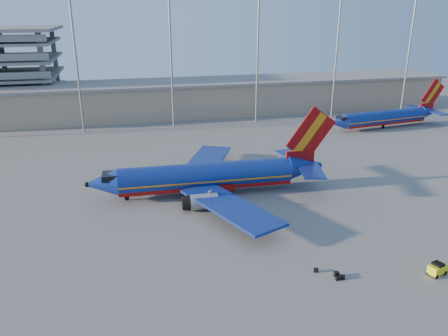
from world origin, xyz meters
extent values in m
plane|color=slate|center=(0.00, 0.00, 0.00)|extent=(220.00, 220.00, 0.00)
cube|color=#9D8A6C|center=(10.00, 58.00, 4.00)|extent=(120.00, 15.00, 8.00)
cube|color=slate|center=(10.00, 58.00, 8.20)|extent=(122.00, 16.00, 0.60)
cylinder|color=gray|center=(-25.00, 46.00, 14.00)|extent=(0.44, 0.44, 28.00)
cylinder|color=gray|center=(-5.00, 46.00, 14.00)|extent=(0.44, 0.44, 28.00)
cylinder|color=gray|center=(15.00, 46.00, 14.00)|extent=(0.44, 0.44, 28.00)
cylinder|color=gray|center=(35.00, 46.00, 14.00)|extent=(0.44, 0.44, 28.00)
cylinder|color=gray|center=(55.00, 46.00, 14.00)|extent=(0.44, 0.44, 28.00)
cylinder|color=navy|center=(-5.80, 5.27, 2.79)|extent=(24.94, 4.69, 3.83)
cube|color=maroon|center=(-5.80, 5.27, 1.81)|extent=(24.92, 3.97, 1.34)
cube|color=orange|center=(-5.80, 5.27, 2.53)|extent=(24.94, 4.73, 0.23)
cone|color=navy|center=(-20.37, 5.78, 2.79)|extent=(4.48, 3.98, 3.83)
cube|color=black|center=(-19.03, 5.73, 3.78)|extent=(2.57, 2.77, 0.83)
cone|color=navy|center=(9.29, 4.74, 3.15)|extent=(5.51, 4.01, 3.83)
cube|color=maroon|center=(8.47, 4.77, 4.55)|extent=(4.36, 0.72, 2.28)
cube|color=maroon|center=(9.91, 4.72, 8.17)|extent=(7.60, 0.60, 8.25)
cube|color=orange|center=(9.71, 4.72, 8.17)|extent=(5.06, 0.61, 6.47)
cube|color=navy|center=(9.00, 8.27, 3.72)|extent=(4.20, 7.06, 0.23)
cube|color=navy|center=(8.76, 1.24, 3.72)|extent=(4.61, 7.17, 0.23)
cube|color=navy|center=(-3.93, 14.31, 1.86)|extent=(11.68, 16.68, 0.36)
cube|color=navy|center=(-4.57, -3.88, 1.86)|extent=(10.80, 16.80, 0.36)
cube|color=maroon|center=(-5.28, 5.25, 1.40)|extent=(6.34, 4.25, 1.03)
cylinder|color=gray|center=(-6.85, 10.68, 1.19)|extent=(3.80, 2.30, 2.17)
cylinder|color=gray|center=(-7.23, -0.07, 1.19)|extent=(3.80, 2.30, 2.17)
cylinder|color=gray|center=(-17.17, 5.66, 0.57)|extent=(0.26, 0.26, 1.14)
cylinder|color=black|center=(-17.17, 5.66, 0.33)|extent=(0.67, 0.28, 0.66)
cylinder|color=black|center=(-4.15, 7.90, 0.43)|extent=(0.89, 0.60, 0.87)
cylinder|color=black|center=(-4.34, 2.52, 0.43)|extent=(0.89, 0.60, 0.87)
cylinder|color=navy|center=(41.45, 33.16, 2.39)|extent=(21.45, 6.01, 3.27)
cube|color=maroon|center=(41.45, 33.16, 1.55)|extent=(21.37, 5.40, 1.15)
cube|color=orange|center=(41.45, 33.16, 2.16)|extent=(21.45, 6.05, 0.19)
cone|color=navy|center=(29.10, 31.53, 2.39)|extent=(4.11, 3.73, 3.27)
cube|color=black|center=(30.24, 31.68, 3.22)|extent=(2.40, 2.55, 0.71)
cone|color=navy|center=(54.24, 34.84, 2.69)|extent=(4.98, 3.84, 3.27)
cube|color=maroon|center=(53.54, 34.75, 3.89)|extent=(3.74, 0.97, 1.94)
cube|color=maroon|center=(54.77, 34.91, 6.98)|extent=(6.47, 1.13, 7.05)
cube|color=orange|center=(54.59, 34.89, 6.98)|extent=(4.33, 0.93, 5.53)
cube|color=navy|center=(53.50, 37.78, 3.18)|extent=(4.39, 6.21, 0.19)
cube|color=navy|center=(54.28, 31.82, 3.18)|extent=(3.08, 5.84, 0.19)
cylinder|color=black|center=(41.45, 33.16, 0.40)|extent=(0.69, 0.69, 0.80)
cube|color=yellow|center=(12.65, -20.85, 0.66)|extent=(2.09, 1.55, 0.88)
cube|color=black|center=(12.65, -20.85, 1.19)|extent=(1.13, 1.19, 0.31)
cylinder|color=black|center=(11.84, -20.58, 0.23)|extent=(0.49, 0.28, 0.46)
cylinder|color=black|center=(12.12, -21.52, 0.23)|extent=(0.49, 0.28, 0.46)
cylinder|color=black|center=(13.19, -20.18, 0.23)|extent=(0.49, 0.28, 0.46)
cylinder|color=black|center=(13.47, -21.11, 0.23)|extent=(0.49, 0.28, 0.46)
cube|color=black|center=(2.97, -19.22, 0.21)|extent=(0.65, 0.54, 0.41)
cube|color=black|center=(2.47, -19.34, 0.19)|extent=(0.49, 0.29, 0.39)
cube|color=black|center=(2.61, -18.72, 0.26)|extent=(0.52, 0.44, 0.52)
cube|color=black|center=(0.98, -17.47, 0.20)|extent=(0.55, 0.47, 0.41)
camera|label=1|loc=(-17.45, -52.55, 25.19)|focal=35.00mm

